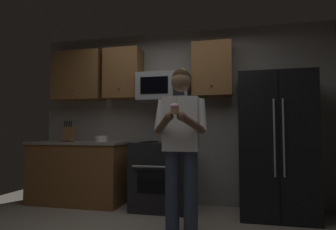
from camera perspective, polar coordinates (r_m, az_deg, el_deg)
name	(u,v)px	position (r m, az deg, el deg)	size (l,w,h in m)	color
wall_back	(178,117)	(4.43, 1.90, -0.32)	(4.40, 0.10, 2.60)	gray
oven_range	(162,175)	(4.12, -1.27, -11.78)	(0.76, 0.70, 0.93)	black
microwave	(164,87)	(4.24, -0.84, 5.53)	(0.74, 0.41, 0.40)	#9EA0A5
refrigerator	(275,145)	(3.94, 20.33, -5.55)	(0.90, 0.75, 1.80)	black
cabinet_row_upper	(128,74)	(4.50, -7.86, 8.01)	(2.78, 0.36, 0.76)	brown
counter_left	(78,172)	(4.63, -17.24, -10.69)	(1.44, 0.66, 0.92)	brown
knife_block	(69,134)	(4.63, -18.99, -3.55)	(0.16, 0.15, 0.32)	brown
bowl_large_white	(101,139)	(4.45, -12.98, -4.55)	(0.19, 0.19, 0.09)	white
person	(181,138)	(3.12, 2.59, -4.63)	(0.60, 0.48, 1.76)	#383F59
cupcake	(175,108)	(2.80, 1.33, 1.30)	(0.09, 0.09, 0.17)	#A87F56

